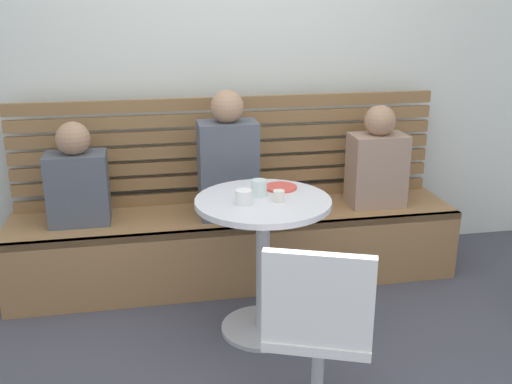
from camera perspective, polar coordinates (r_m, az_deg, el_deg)
back_wall at (r=3.81m, az=-3.18°, el=14.73°), size 5.20×0.10×2.90m
booth_bench at (r=3.67m, az=-1.89°, el=-5.22°), size 2.70×0.52×0.44m
booth_backrest at (r=3.72m, az=-2.57°, el=4.15°), size 2.65×0.04×0.67m
cafe_table at (r=3.00m, az=0.67°, el=-4.68°), size 0.68×0.68×0.74m
white_chair at (r=2.34m, az=6.02°, el=-13.49°), size 0.52×0.52×0.85m
person_adult at (r=3.45m, az=-2.72°, el=2.96°), size 0.34×0.22×0.75m
person_child_left at (r=3.51m, az=-16.88°, el=1.14°), size 0.34×0.22×0.60m
person_child_middle at (r=3.73m, az=11.62°, el=2.87°), size 0.34×0.22×0.63m
cup_glass_short at (r=2.96m, az=0.28°, el=0.42°), size 0.08×0.08×0.08m
cup_ceramic_white at (r=2.84m, az=-1.19°, el=-0.48°), size 0.08×0.08×0.07m
cup_espresso_small at (r=2.88m, az=2.21°, el=-0.38°), size 0.06×0.06×0.05m
plate_small at (r=3.08m, az=2.39°, el=0.46°), size 0.17×0.17×0.01m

